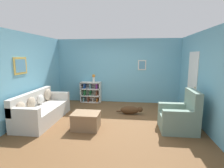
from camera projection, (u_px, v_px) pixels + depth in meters
ground_plane at (110, 121)px, 5.24m from camera, size 14.00×14.00×0.00m
wall_back at (117, 71)px, 7.23m from camera, size 5.60×0.13×2.60m
wall_left at (28, 76)px, 5.33m from camera, size 0.13×5.00×2.60m
wall_right at (203, 79)px, 4.74m from camera, size 0.16×5.00×2.60m
couch at (42, 110)px, 5.21m from camera, size 0.84×2.08×0.87m
bookshelf at (91, 92)px, 7.29m from camera, size 0.84×0.35×0.85m
recliner_chair at (180, 117)px, 4.52m from camera, size 0.89×0.85×1.06m
coffee_table at (86, 120)px, 4.63m from camera, size 0.71×0.57×0.44m
dog at (131, 110)px, 5.80m from camera, size 0.89×0.25×0.27m
vase at (94, 78)px, 7.15m from camera, size 0.13×0.13×0.32m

